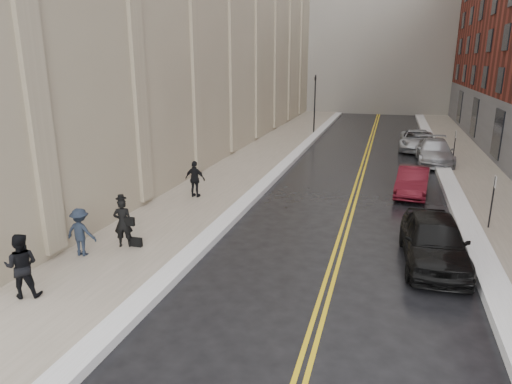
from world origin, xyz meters
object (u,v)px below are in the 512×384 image
Objects in this scene: pedestrian_b at (81,232)px; car_maroon at (413,181)px; pedestrian_main at (123,223)px; pedestrian_a at (21,266)px; car_silver_near at (434,152)px; car_black at (434,240)px; car_silver_far at (417,140)px; pedestrian_c at (195,179)px.

car_maroon is at bearing -135.10° from pedestrian_b.
pedestrian_a is (-0.72, -3.87, 0.04)m from pedestrian_main.
car_maroon is 8.05m from car_silver_near.
car_black is 20.62m from car_silver_far.
car_silver_far is at bearing 86.23° from car_black.
pedestrian_c is (0.68, 10.15, -0.05)m from pedestrian_a.
pedestrian_a is 2.84m from pedestrian_b.
pedestrian_a is 1.12× the size of pedestrian_b.
pedestrian_main reaches higher than car_silver_near.
pedestrian_main reaches higher than car_silver_far.
pedestrian_main is 3.93m from pedestrian_a.
pedestrian_a is at bearing -111.73° from car_silver_far.
pedestrian_c is at bearing -118.74° from pedestrian_a.
car_silver_near is (1.24, 16.15, -0.05)m from car_black.
car_silver_near is at bearing 82.79° from car_black.
car_black is 11.58m from pedestrian_b.
car_silver_near is at bearing -144.15° from pedestrian_a.
car_maroon is 17.56m from pedestrian_a.
pedestrian_c is (-9.96, -3.82, 0.34)m from car_maroon.
car_maroon is at bearing -102.32° from car_silver_near.
car_black is at bearing 169.71° from pedestrian_main.
car_silver_far is 3.05× the size of pedestrian_c.
pedestrian_main is (-10.27, -1.85, 0.21)m from car_black.
car_black is 1.16× the size of car_maroon.
car_black is at bearing -81.97° from car_maroon.
pedestrian_a reaches higher than pedestrian_b.
pedestrian_c is (-10.31, 4.44, 0.20)m from car_black.
car_silver_far is 24.85m from pedestrian_main.
pedestrian_a is (-11.34, -26.33, 0.33)m from car_silver_far.
car_black is 0.91× the size of car_silver_far.
pedestrian_main is 1.08× the size of pedestrian_b.
pedestrian_b is at bearing -114.64° from car_silver_far.
pedestrian_main is 0.96× the size of pedestrian_a.
pedestrian_c is at bearing -110.08° from pedestrian_main.
pedestrian_main is 1.41m from pedestrian_b.
pedestrian_c reaches higher than car_black.
car_black is 11.23m from pedestrian_c.
pedestrian_c reaches higher than car_silver_near.
pedestrian_a reaches higher than car_silver_near.
pedestrian_a reaches higher than pedestrian_main.
pedestrian_a is (-10.63, -13.97, 0.38)m from car_maroon.
car_silver_far reaches higher than car_maroon.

